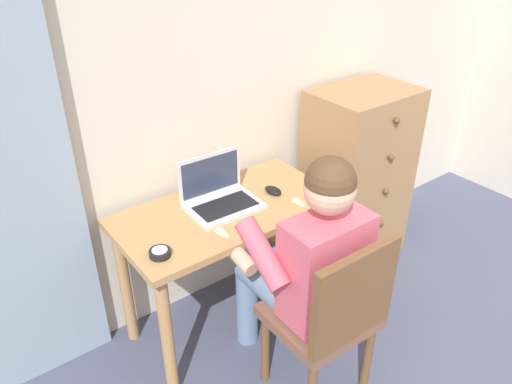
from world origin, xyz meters
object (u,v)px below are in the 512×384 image
Objects in this scene: laptop at (219,195)px; desk at (227,230)px; desk_clock at (160,253)px; chair at (331,315)px; person_seated at (305,259)px; dresser at (357,177)px; computer_mouse at (273,190)px.

desk is at bearing -80.71° from laptop.
desk_clock is at bearing -155.61° from laptop.
chair is 0.26m from person_seated.
dresser is at bearing 4.07° from desk.
dresser is 0.91× the size of person_seated.
person_seated is (0.09, -0.46, 0.07)m from desk.
laptop is 0.46m from desk_clock.
desk_clock is (-0.51, 0.50, 0.25)m from chair.
dresser is at bearing 8.53° from desk_clock.
desk is at bearing 18.50° from desk_clock.
computer_mouse is at bearing 9.79° from desk_clock.
laptop is 3.87× the size of desk_clock.
person_seated is at bearing -149.71° from dresser.
chair is at bearing -90.98° from person_seated.
chair is 0.70m from computer_mouse.
laptop is at bearing 97.38° from chair.
computer_mouse is (0.27, -0.07, -0.04)m from laptop.
chair is 8.84× the size of computer_mouse.
dresser is at bearing 1.15° from computer_mouse.
chair is (0.08, -0.65, -0.11)m from desk.
chair reaches higher than desk_clock.
chair is 9.82× the size of desk_clock.
desk is 1.20× the size of chair.
person_seated is at bearing -32.09° from desk_clock.
computer_mouse reaches higher than desk.
dresser is 10.96× the size of computer_mouse.
person_seated reaches higher than computer_mouse.
dresser is 0.77m from computer_mouse.
desk is at bearing 97.23° from chair.
desk is 0.18m from laptop.
desk_clock is at bearing -171.47° from dresser.
desk_clock is at bearing -161.50° from desk.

